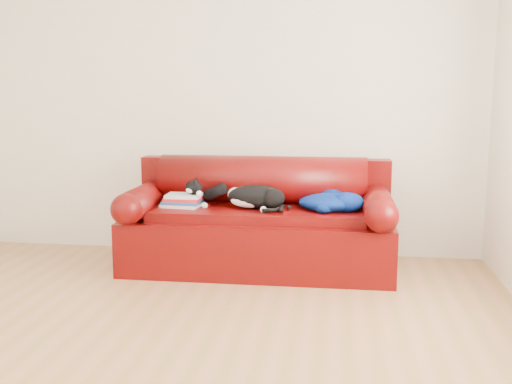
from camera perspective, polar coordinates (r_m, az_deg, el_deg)
ground at (r=3.57m, az=-9.72°, el=-13.72°), size 4.50×4.50×0.00m
room_shell at (r=3.27m, az=-8.34°, el=14.10°), size 4.52×4.02×2.61m
sofa_base at (r=4.80m, az=0.24°, el=-4.52°), size 2.10×0.90×0.50m
sofa_back at (r=4.97m, az=0.61°, el=-0.44°), size 2.10×1.01×0.88m
book_stack at (r=4.79m, az=-6.98°, el=-0.80°), size 0.32×0.26×0.10m
cat at (r=4.66m, az=-0.08°, el=-0.50°), size 0.61×0.41×0.23m
blanket at (r=4.65m, az=7.05°, el=-0.88°), size 0.52×0.42×0.15m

